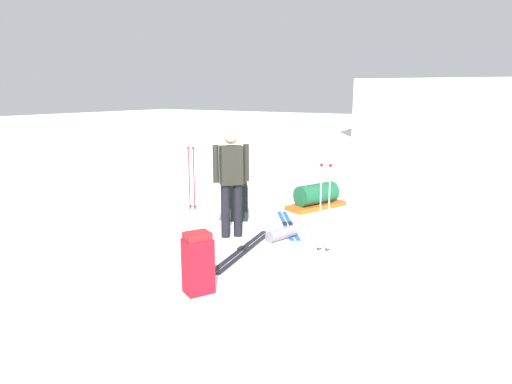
{
  "coord_description": "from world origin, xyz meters",
  "views": [
    {
      "loc": [
        3.9,
        -6.11,
        2.26
      ],
      "look_at": [
        0.0,
        0.0,
        0.7
      ],
      "focal_mm": 32.76,
      "sensor_mm": 36.0,
      "label": 1
    }
  ],
  "objects_px": {
    "backpack_bright": "(235,191)",
    "skier_standing": "(231,178)",
    "ski_poles_planted_near": "(325,204)",
    "backpack_large_dark": "(198,263)",
    "ski_pair_near": "(244,250)",
    "ski_pair_far": "(288,225)",
    "gear_sled": "(316,197)",
    "sleeping_mat_rolled": "(282,234)",
    "ski_poles_planted_far": "(192,175)",
    "backpack_small_spare": "(239,201)"
  },
  "relations": [
    {
      "from": "ski_pair_far",
      "to": "backpack_small_spare",
      "type": "height_order",
      "value": "backpack_small_spare"
    },
    {
      "from": "gear_sled",
      "to": "ski_poles_planted_near",
      "type": "bearing_deg",
      "value": -62.43
    },
    {
      "from": "backpack_bright",
      "to": "ski_pair_near",
      "type": "bearing_deg",
      "value": -52.21
    },
    {
      "from": "ski_poles_planted_near",
      "to": "skier_standing",
      "type": "bearing_deg",
      "value": -177.55
    },
    {
      "from": "ski_pair_far",
      "to": "skier_standing",
      "type": "bearing_deg",
      "value": -113.33
    },
    {
      "from": "backpack_bright",
      "to": "ski_poles_planted_near",
      "type": "distance_m",
      "value": 3.0
    },
    {
      "from": "backpack_small_spare",
      "to": "ski_poles_planted_near",
      "type": "height_order",
      "value": "ski_poles_planted_near"
    },
    {
      "from": "ski_pair_far",
      "to": "backpack_bright",
      "type": "distance_m",
      "value": 1.59
    },
    {
      "from": "backpack_small_spare",
      "to": "skier_standing",
      "type": "bearing_deg",
      "value": -62.14
    },
    {
      "from": "ski_pair_near",
      "to": "ski_poles_planted_near",
      "type": "distance_m",
      "value": 1.34
    },
    {
      "from": "ski_pair_far",
      "to": "backpack_bright",
      "type": "relative_size",
      "value": 2.14
    },
    {
      "from": "ski_pair_far",
      "to": "backpack_small_spare",
      "type": "xyz_separation_m",
      "value": [
        -0.9,
        -0.17,
        0.33
      ]
    },
    {
      "from": "gear_sled",
      "to": "sleeping_mat_rolled",
      "type": "height_order",
      "value": "gear_sled"
    },
    {
      "from": "backpack_bright",
      "to": "backpack_small_spare",
      "type": "height_order",
      "value": "backpack_bright"
    },
    {
      "from": "ski_pair_far",
      "to": "backpack_large_dark",
      "type": "height_order",
      "value": "backpack_large_dark"
    },
    {
      "from": "skier_standing",
      "to": "ski_pair_far",
      "type": "height_order",
      "value": "skier_standing"
    },
    {
      "from": "skier_standing",
      "to": "gear_sled",
      "type": "height_order",
      "value": "skier_standing"
    },
    {
      "from": "ski_pair_far",
      "to": "ski_poles_planted_far",
      "type": "distance_m",
      "value": 2.23
    },
    {
      "from": "ski_pair_near",
      "to": "backpack_small_spare",
      "type": "xyz_separation_m",
      "value": [
        -1.0,
        1.33,
        0.33
      ]
    },
    {
      "from": "ski_pair_near",
      "to": "ski_poles_planted_near",
      "type": "bearing_deg",
      "value": 27.51
    },
    {
      "from": "ski_pair_near",
      "to": "ski_poles_planted_far",
      "type": "bearing_deg",
      "value": 146.23
    },
    {
      "from": "skier_standing",
      "to": "ski_pair_near",
      "type": "distance_m",
      "value": 1.18
    },
    {
      "from": "ski_pair_near",
      "to": "backpack_large_dark",
      "type": "bearing_deg",
      "value": -76.14
    },
    {
      "from": "backpack_large_dark",
      "to": "backpack_bright",
      "type": "distance_m",
      "value": 3.98
    },
    {
      "from": "ski_poles_planted_near",
      "to": "sleeping_mat_rolled",
      "type": "bearing_deg",
      "value": 163.81
    },
    {
      "from": "skier_standing",
      "to": "gear_sled",
      "type": "bearing_deg",
      "value": 82.26
    },
    {
      "from": "ski_pair_near",
      "to": "ski_pair_far",
      "type": "relative_size",
      "value": 1.26
    },
    {
      "from": "backpack_small_spare",
      "to": "gear_sled",
      "type": "height_order",
      "value": "backpack_small_spare"
    },
    {
      "from": "ski_pair_near",
      "to": "backpack_bright",
      "type": "xyz_separation_m",
      "value": [
        -1.56,
        2.01,
        0.34
      ]
    },
    {
      "from": "backpack_bright",
      "to": "ski_poles_planted_near",
      "type": "xyz_separation_m",
      "value": [
        2.57,
        -1.49,
        0.37
      ]
    },
    {
      "from": "ski_pair_near",
      "to": "backpack_large_dark",
      "type": "distance_m",
      "value": 1.55
    },
    {
      "from": "backpack_bright",
      "to": "sleeping_mat_rolled",
      "type": "bearing_deg",
      "value": -35.35
    },
    {
      "from": "skier_standing",
      "to": "sleeping_mat_rolled",
      "type": "bearing_deg",
      "value": 22.09
    },
    {
      "from": "sleeping_mat_rolled",
      "to": "gear_sled",
      "type": "bearing_deg",
      "value": 101.13
    },
    {
      "from": "ski_pair_near",
      "to": "ski_pair_far",
      "type": "bearing_deg",
      "value": 93.7
    },
    {
      "from": "backpack_bright",
      "to": "ski_poles_planted_far",
      "type": "xyz_separation_m",
      "value": [
        -0.67,
        -0.52,
        0.34
      ]
    },
    {
      "from": "backpack_bright",
      "to": "skier_standing",
      "type": "bearing_deg",
      "value": -56.77
    },
    {
      "from": "gear_sled",
      "to": "backpack_large_dark",
      "type": "bearing_deg",
      "value": -82.43
    },
    {
      "from": "backpack_bright",
      "to": "backpack_small_spare",
      "type": "bearing_deg",
      "value": -50.84
    },
    {
      "from": "backpack_small_spare",
      "to": "ski_poles_planted_near",
      "type": "relative_size",
      "value": 0.54
    },
    {
      "from": "backpack_small_spare",
      "to": "gear_sled",
      "type": "bearing_deg",
      "value": 63.19
    },
    {
      "from": "skier_standing",
      "to": "gear_sled",
      "type": "relative_size",
      "value": 1.27
    },
    {
      "from": "backpack_small_spare",
      "to": "ski_poles_planted_far",
      "type": "distance_m",
      "value": 1.28
    },
    {
      "from": "skier_standing",
      "to": "sleeping_mat_rolled",
      "type": "xyz_separation_m",
      "value": [
        0.75,
        0.3,
        -0.86
      ]
    },
    {
      "from": "backpack_small_spare",
      "to": "backpack_bright",
      "type": "bearing_deg",
      "value": 129.16
    },
    {
      "from": "ski_pair_near",
      "to": "gear_sled",
      "type": "xyz_separation_m",
      "value": [
        -0.22,
        2.88,
        0.21
      ]
    },
    {
      "from": "ski_pair_near",
      "to": "ski_poles_planted_far",
      "type": "distance_m",
      "value": 2.76
    },
    {
      "from": "backpack_large_dark",
      "to": "ski_poles_planted_near",
      "type": "height_order",
      "value": "ski_poles_planted_near"
    },
    {
      "from": "ski_pair_far",
      "to": "gear_sled",
      "type": "bearing_deg",
      "value": 94.9
    },
    {
      "from": "ski_pair_far",
      "to": "ski_poles_planted_far",
      "type": "height_order",
      "value": "ski_poles_planted_far"
    }
  ]
}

